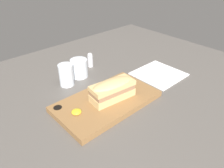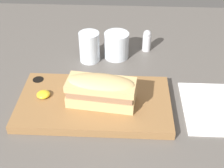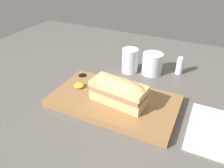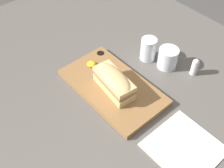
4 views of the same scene
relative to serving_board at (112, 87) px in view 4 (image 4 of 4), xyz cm
name	(u,v)px [view 4 (image 4 of 4)]	position (x,y,z in cm)	size (l,w,h in cm)	color
dining_table	(116,92)	(1.28, 0.60, -2.07)	(157.24, 125.17, 2.00)	#56514C
serving_board	(112,87)	(0.00, 0.00, 0.00)	(37.87, 21.23, 2.19)	olive
sandwich	(114,81)	(1.95, -1.04, 5.07)	(17.02, 8.66, 7.46)	tan
mustard_dollop	(91,64)	(-12.79, 0.64, 1.73)	(3.34, 3.34, 1.34)	gold
water_glass	(148,50)	(-3.34, 21.37, 2.93)	(6.13, 6.13, 9.21)	silver
wine_glass	(168,58)	(4.69, 23.73, 2.73)	(7.51, 7.51, 8.03)	silver
napkin	(184,147)	(32.19, 0.76, -0.87)	(19.87, 19.63, 0.40)	white
salt_shaker	(195,66)	(14.13, 28.14, 2.54)	(2.65, 2.65, 7.07)	silver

